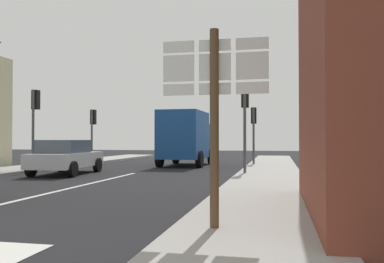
{
  "coord_description": "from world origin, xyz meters",
  "views": [
    {
      "loc": [
        6.2,
        -5.18,
        1.49
      ],
      "look_at": [
        2.89,
        10.63,
        1.8
      ],
      "focal_mm": 38.49,
      "sensor_mm": 36.0,
      "label": 1
    }
  ],
  "objects_px": {
    "traffic_light_far_left": "(93,124)",
    "traffic_light_near_left": "(35,111)",
    "delivery_truck": "(186,137)",
    "sedan_far": "(66,157)",
    "traffic_light_far_right": "(254,123)",
    "route_sign_post": "(215,106)",
    "traffic_light_near_right": "(245,109)"
  },
  "relations": [
    {
      "from": "traffic_light_far_left",
      "to": "traffic_light_near_left",
      "type": "relative_size",
      "value": 0.87
    },
    {
      "from": "delivery_truck",
      "to": "traffic_light_near_left",
      "type": "relative_size",
      "value": 1.33
    },
    {
      "from": "traffic_light_far_left",
      "to": "traffic_light_near_left",
      "type": "bearing_deg",
      "value": -90.0
    },
    {
      "from": "sedan_far",
      "to": "traffic_light_near_left",
      "type": "distance_m",
      "value": 3.18
    },
    {
      "from": "sedan_far",
      "to": "traffic_light_far_right",
      "type": "distance_m",
      "value": 10.45
    },
    {
      "from": "sedan_far",
      "to": "traffic_light_near_left",
      "type": "height_order",
      "value": "traffic_light_near_left"
    },
    {
      "from": "sedan_far",
      "to": "delivery_truck",
      "type": "relative_size",
      "value": 0.86
    },
    {
      "from": "route_sign_post",
      "to": "traffic_light_near_right",
      "type": "relative_size",
      "value": 0.86
    },
    {
      "from": "traffic_light_near_left",
      "to": "traffic_light_far_right",
      "type": "xyz_separation_m",
      "value": [
        9.74,
        5.94,
        -0.38
      ]
    },
    {
      "from": "sedan_far",
      "to": "route_sign_post",
      "type": "distance_m",
      "value": 12.68
    },
    {
      "from": "traffic_light_near_left",
      "to": "route_sign_post",
      "type": "bearing_deg",
      "value": -47.14
    },
    {
      "from": "delivery_truck",
      "to": "traffic_light_far_right",
      "type": "relative_size",
      "value": 1.54
    },
    {
      "from": "traffic_light_far_left",
      "to": "traffic_light_near_right",
      "type": "bearing_deg",
      "value": -32.98
    },
    {
      "from": "route_sign_post",
      "to": "traffic_light_far_left",
      "type": "distance_m",
      "value": 19.79
    },
    {
      "from": "sedan_far",
      "to": "route_sign_post",
      "type": "xyz_separation_m",
      "value": [
        7.93,
        -9.81,
        1.24
      ]
    },
    {
      "from": "traffic_light_near_left",
      "to": "traffic_light_far_left",
      "type": "bearing_deg",
      "value": 90.0
    },
    {
      "from": "traffic_light_near_right",
      "to": "traffic_light_near_left",
      "type": "bearing_deg",
      "value": 178.75
    },
    {
      "from": "sedan_far",
      "to": "traffic_light_far_right",
      "type": "xyz_separation_m",
      "value": [
        7.56,
        7.03,
        1.67
      ]
    },
    {
      "from": "traffic_light_near_right",
      "to": "sedan_far",
      "type": "bearing_deg",
      "value": -173.44
    },
    {
      "from": "delivery_truck",
      "to": "route_sign_post",
      "type": "relative_size",
      "value": 1.57
    },
    {
      "from": "traffic_light_near_right",
      "to": "traffic_light_far_right",
      "type": "bearing_deg",
      "value": 90.0
    },
    {
      "from": "traffic_light_near_right",
      "to": "route_sign_post",
      "type": "bearing_deg",
      "value": -88.03
    },
    {
      "from": "traffic_light_far_left",
      "to": "delivery_truck",
      "type": "bearing_deg",
      "value": -4.81
    },
    {
      "from": "route_sign_post",
      "to": "traffic_light_near_right",
      "type": "distance_m",
      "value": 10.71
    },
    {
      "from": "sedan_far",
      "to": "traffic_light_far_right",
      "type": "height_order",
      "value": "traffic_light_far_right"
    },
    {
      "from": "route_sign_post",
      "to": "traffic_light_near_left",
      "type": "distance_m",
      "value": 14.89
    },
    {
      "from": "delivery_truck",
      "to": "traffic_light_far_left",
      "type": "xyz_separation_m",
      "value": [
        -5.94,
        0.5,
        0.8
      ]
    },
    {
      "from": "route_sign_post",
      "to": "traffic_light_far_left",
      "type": "bearing_deg",
      "value": 120.73
    },
    {
      "from": "sedan_far",
      "to": "traffic_light_far_left",
      "type": "bearing_deg",
      "value": 106.89
    },
    {
      "from": "sedan_far",
      "to": "traffic_light_far_left",
      "type": "distance_m",
      "value": 7.71
    },
    {
      "from": "delivery_truck",
      "to": "traffic_light_near_left",
      "type": "xyz_separation_m",
      "value": [
        -5.94,
        -5.61,
        1.16
      ]
    },
    {
      "from": "delivery_truck",
      "to": "traffic_light_far_left",
      "type": "height_order",
      "value": "traffic_light_far_left"
    }
  ]
}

